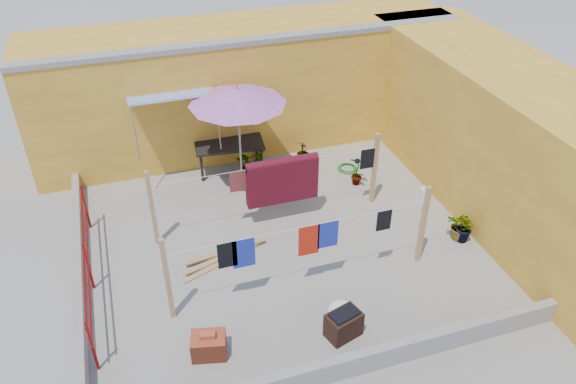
{
  "coord_description": "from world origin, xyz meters",
  "views": [
    {
      "loc": [
        -2.73,
        -8.88,
        7.66
      ],
      "look_at": [
        0.26,
        0.3,
        1.05
      ],
      "focal_mm": 35.0,
      "sensor_mm": 36.0,
      "label": 1
    }
  ],
  "objects_px": {
    "outdoor_table": "(229,146)",
    "plant_back_a": "(249,165)",
    "white_basin": "(342,311)",
    "water_jug_a": "(425,194)",
    "brick_stack": "(209,345)",
    "brazier": "(344,324)",
    "green_hose": "(348,168)",
    "patio_umbrella": "(237,97)",
    "water_jug_b": "(365,161)"
  },
  "relations": [
    {
      "from": "water_jug_b",
      "to": "brazier",
      "type": "bearing_deg",
      "value": -118.43
    },
    {
      "from": "outdoor_table",
      "to": "plant_back_a",
      "type": "distance_m",
      "value": 0.7
    },
    {
      "from": "outdoor_table",
      "to": "white_basin",
      "type": "xyz_separation_m",
      "value": [
        0.81,
        -5.44,
        -0.67
      ]
    },
    {
      "from": "patio_umbrella",
      "to": "water_jug_a",
      "type": "distance_m",
      "value": 4.92
    },
    {
      "from": "patio_umbrella",
      "to": "brick_stack",
      "type": "distance_m",
      "value": 5.55
    },
    {
      "from": "patio_umbrella",
      "to": "outdoor_table",
      "type": "relative_size",
      "value": 1.51
    },
    {
      "from": "outdoor_table",
      "to": "brick_stack",
      "type": "relative_size",
      "value": 2.69
    },
    {
      "from": "brick_stack",
      "to": "white_basin",
      "type": "distance_m",
      "value": 2.51
    },
    {
      "from": "brick_stack",
      "to": "water_jug_a",
      "type": "xyz_separation_m",
      "value": [
        5.74,
        2.91,
        -0.06
      ]
    },
    {
      "from": "white_basin",
      "to": "green_hose",
      "type": "distance_m",
      "value": 5.0
    },
    {
      "from": "outdoor_table",
      "to": "plant_back_a",
      "type": "xyz_separation_m",
      "value": [
        0.37,
        -0.5,
        -0.32
      ]
    },
    {
      "from": "white_basin",
      "to": "green_hose",
      "type": "relative_size",
      "value": 0.95
    },
    {
      "from": "white_basin",
      "to": "water_jug_b",
      "type": "xyz_separation_m",
      "value": [
        2.54,
        4.55,
        0.1
      ]
    },
    {
      "from": "water_jug_b",
      "to": "plant_back_a",
      "type": "relative_size",
      "value": 0.44
    },
    {
      "from": "patio_umbrella",
      "to": "green_hose",
      "type": "relative_size",
      "value": 5.13
    },
    {
      "from": "water_jug_b",
      "to": "green_hose",
      "type": "xyz_separation_m",
      "value": [
        -0.49,
        0.01,
        -0.12
      ]
    },
    {
      "from": "water_jug_a",
      "to": "water_jug_b",
      "type": "distance_m",
      "value": 1.95
    },
    {
      "from": "plant_back_a",
      "to": "patio_umbrella",
      "type": "bearing_deg",
      "value": -129.56
    },
    {
      "from": "green_hose",
      "to": "outdoor_table",
      "type": "bearing_deg",
      "value": 162.85
    },
    {
      "from": "plant_back_a",
      "to": "outdoor_table",
      "type": "bearing_deg",
      "value": 126.86
    },
    {
      "from": "patio_umbrella",
      "to": "plant_back_a",
      "type": "bearing_deg",
      "value": 50.44
    },
    {
      "from": "water_jug_b",
      "to": "green_hose",
      "type": "bearing_deg",
      "value": 179.36
    },
    {
      "from": "brick_stack",
      "to": "water_jug_a",
      "type": "relative_size",
      "value": 1.8
    },
    {
      "from": "water_jug_a",
      "to": "water_jug_b",
      "type": "height_order",
      "value": "water_jug_a"
    },
    {
      "from": "plant_back_a",
      "to": "brick_stack",
      "type": "bearing_deg",
      "value": -111.96
    },
    {
      "from": "outdoor_table",
      "to": "water_jug_a",
      "type": "height_order",
      "value": "outdoor_table"
    },
    {
      "from": "brazier",
      "to": "white_basin",
      "type": "height_order",
      "value": "brazier"
    },
    {
      "from": "brazier",
      "to": "plant_back_a",
      "type": "xyz_separation_m",
      "value": [
        -0.25,
        5.43,
        0.13
      ]
    },
    {
      "from": "outdoor_table",
      "to": "water_jug_b",
      "type": "xyz_separation_m",
      "value": [
        3.35,
        -0.89,
        -0.57
      ]
    },
    {
      "from": "white_basin",
      "to": "outdoor_table",
      "type": "bearing_deg",
      "value": 98.43
    },
    {
      "from": "white_basin",
      "to": "plant_back_a",
      "type": "relative_size",
      "value": 0.63
    },
    {
      "from": "outdoor_table",
      "to": "water_jug_a",
      "type": "relative_size",
      "value": 4.83
    },
    {
      "from": "patio_umbrella",
      "to": "water_jug_b",
      "type": "relative_size",
      "value": 7.84
    },
    {
      "from": "green_hose",
      "to": "plant_back_a",
      "type": "bearing_deg",
      "value": 171.16
    },
    {
      "from": "brazier",
      "to": "plant_back_a",
      "type": "height_order",
      "value": "plant_back_a"
    },
    {
      "from": "patio_umbrella",
      "to": "water_jug_a",
      "type": "xyz_separation_m",
      "value": [
        3.96,
        -1.87,
        -2.24
      ]
    },
    {
      "from": "patio_umbrella",
      "to": "white_basin",
      "type": "height_order",
      "value": "patio_umbrella"
    },
    {
      "from": "brick_stack",
      "to": "water_jug_b",
      "type": "height_order",
      "value": "brick_stack"
    },
    {
      "from": "brazier",
      "to": "outdoor_table",
      "type": "bearing_deg",
      "value": 96.0
    },
    {
      "from": "white_basin",
      "to": "brazier",
      "type": "bearing_deg",
      "value": -110.62
    },
    {
      "from": "white_basin",
      "to": "water_jug_a",
      "type": "height_order",
      "value": "water_jug_a"
    },
    {
      "from": "brick_stack",
      "to": "plant_back_a",
      "type": "relative_size",
      "value": 0.84
    },
    {
      "from": "water_jug_b",
      "to": "plant_back_a",
      "type": "bearing_deg",
      "value": 172.48
    },
    {
      "from": "outdoor_table",
      "to": "plant_back_a",
      "type": "relative_size",
      "value": 2.26
    },
    {
      "from": "brazier",
      "to": "green_hose",
      "type": "bearing_deg",
      "value": 66.05
    },
    {
      "from": "water_jug_a",
      "to": "water_jug_b",
      "type": "xyz_separation_m",
      "value": [
        -0.69,
        1.82,
        -0.01
      ]
    },
    {
      "from": "water_jug_a",
      "to": "green_hose",
      "type": "bearing_deg",
      "value": 122.92
    },
    {
      "from": "brick_stack",
      "to": "water_jug_b",
      "type": "xyz_separation_m",
      "value": [
        5.05,
        4.73,
        -0.07
      ]
    },
    {
      "from": "outdoor_table",
      "to": "green_hose",
      "type": "xyz_separation_m",
      "value": [
        2.86,
        -0.88,
        -0.68
      ]
    },
    {
      "from": "outdoor_table",
      "to": "water_jug_a",
      "type": "distance_m",
      "value": 4.9
    }
  ]
}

